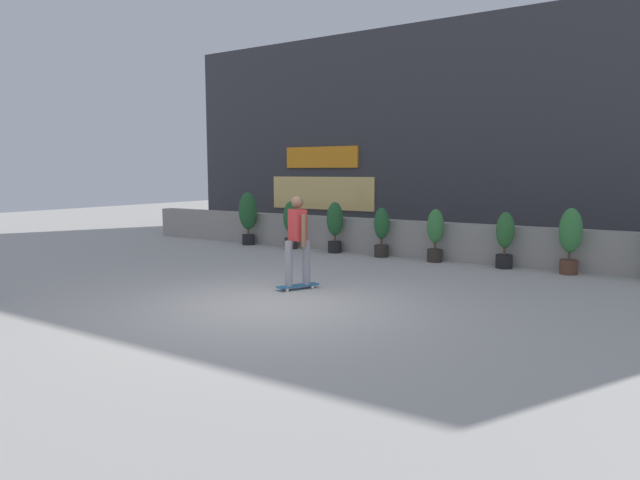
% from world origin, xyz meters
% --- Properties ---
extents(ground_plane, '(48.00, 48.00, 0.00)m').
position_xyz_m(ground_plane, '(0.00, 0.00, 0.00)').
color(ground_plane, '#B2AFA8').
extents(planter_wall, '(18.00, 0.40, 0.90)m').
position_xyz_m(planter_wall, '(0.00, 6.00, 0.45)').
color(planter_wall, gray).
rests_on(planter_wall, ground).
extents(building_backdrop, '(20.00, 2.08, 6.50)m').
position_xyz_m(building_backdrop, '(-0.01, 10.00, 3.25)').
color(building_backdrop, '#38383D').
rests_on(building_backdrop, ground).
extents(potted_plant_0, '(0.53, 0.53, 1.53)m').
position_xyz_m(potted_plant_0, '(-5.09, 5.55, 0.89)').
color(potted_plant_0, black).
rests_on(potted_plant_0, ground).
extents(potted_plant_1, '(0.42, 0.42, 1.31)m').
position_xyz_m(potted_plant_1, '(-3.56, 5.55, 0.73)').
color(potted_plant_1, '#2D2823').
rests_on(potted_plant_1, ground).
extents(potted_plant_2, '(0.43, 0.43, 1.33)m').
position_xyz_m(potted_plant_2, '(-2.14, 5.55, 0.75)').
color(potted_plant_2, black).
rests_on(potted_plant_2, ground).
extents(potted_plant_3, '(0.38, 0.38, 1.23)m').
position_xyz_m(potted_plant_3, '(-0.78, 5.55, 0.67)').
color(potted_plant_3, '#2D2823').
rests_on(potted_plant_3, ground).
extents(potted_plant_4, '(0.39, 0.39, 1.25)m').
position_xyz_m(potted_plant_4, '(0.63, 5.55, 0.68)').
color(potted_plant_4, '#2D2823').
rests_on(potted_plant_4, ground).
extents(potted_plant_5, '(0.39, 0.39, 1.25)m').
position_xyz_m(potted_plant_5, '(2.24, 5.55, 0.68)').
color(potted_plant_5, black).
rests_on(potted_plant_5, ground).
extents(potted_plant_6, '(0.46, 0.46, 1.38)m').
position_xyz_m(potted_plant_6, '(3.56, 5.55, 0.79)').
color(potted_plant_6, brown).
rests_on(potted_plant_6, ground).
extents(skater_foreground, '(0.54, 0.81, 1.70)m').
position_xyz_m(skater_foreground, '(-0.33, 1.26, 0.94)').
color(skater_foreground, '#266699').
rests_on(skater_foreground, ground).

